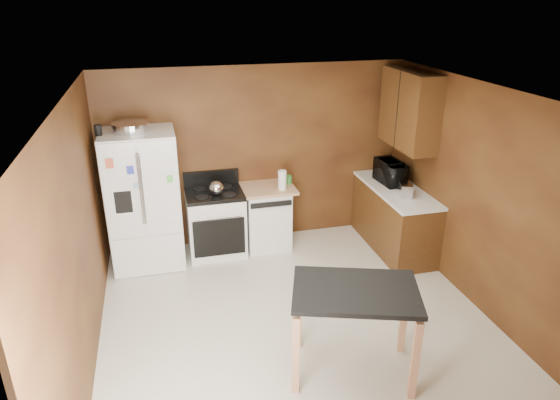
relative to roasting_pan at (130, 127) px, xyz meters
name	(u,v)px	position (x,y,z in m)	size (l,w,h in m)	color
floor	(299,326)	(1.61, -1.90, -1.86)	(4.50, 4.50, 0.00)	beige
ceiling	(303,97)	(1.61, -1.90, 0.64)	(4.50, 4.50, 0.00)	white
wall_back	(255,156)	(1.61, 0.35, -0.61)	(4.20, 4.20, 0.00)	brown
wall_front	(409,381)	(1.61, -4.15, -0.61)	(4.20, 4.20, 0.00)	brown
wall_left	(77,247)	(-0.49, -1.90, -0.61)	(4.50, 4.50, 0.00)	brown
wall_right	(486,203)	(3.71, -1.90, -0.61)	(4.50, 4.50, 0.00)	brown
roasting_pan	(130,127)	(0.00, 0.00, 0.00)	(0.44, 0.44, 0.11)	silver
pen_cup	(98,130)	(-0.36, -0.10, 0.01)	(0.09, 0.09, 0.13)	black
kettle	(216,188)	(0.99, -0.10, -0.86)	(0.19, 0.19, 0.19)	silver
paper_towel	(282,180)	(1.89, -0.08, -0.83)	(0.11, 0.11, 0.26)	white
green_canister	(288,180)	(2.03, 0.12, -0.91)	(0.10, 0.10, 0.11)	green
toaster	(405,190)	(3.38, -0.74, -0.87)	(0.15, 0.24, 0.17)	silver
microwave	(391,173)	(3.41, -0.23, -0.81)	(0.52, 0.35, 0.29)	black
refrigerator	(144,200)	(0.06, -0.04, -0.95)	(0.90, 0.80, 1.80)	white
gas_range	(216,221)	(0.97, 0.02, -1.39)	(0.76, 0.68, 1.10)	white
dishwasher	(266,216)	(1.69, 0.05, -1.40)	(0.78, 0.63, 0.89)	white
right_cabinets	(399,186)	(3.45, -0.42, -0.95)	(0.63, 1.58, 2.45)	#5A3018
island	(355,303)	(1.91, -2.67, -1.10)	(1.31, 1.07, 0.91)	black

